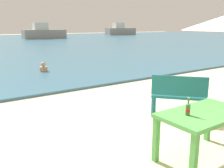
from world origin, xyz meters
name	(u,v)px	position (x,y,z in m)	size (l,w,h in m)	color
picnic_table_green	(204,119)	(-0.60, 0.15, 0.65)	(1.40, 0.80, 0.76)	#4C9E47
beer_bottle_amber	(188,109)	(-0.91, 0.20, 0.85)	(0.07, 0.07, 0.26)	#2D662D
bench_teal_center	(179,93)	(0.55, 1.61, 0.54)	(1.07, 1.14, 0.95)	#196066
swimmer_person	(43,68)	(-0.09, 8.52, 0.24)	(0.34, 0.34, 0.41)	tan
boat_barge	(44,33)	(9.74, 35.50, 0.92)	(6.39, 1.74, 2.32)	gray
boat_tanker	(120,30)	(28.48, 41.49, 0.97)	(6.79, 1.85, 2.47)	gray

